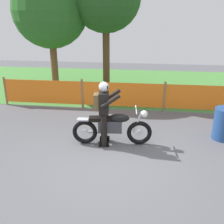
# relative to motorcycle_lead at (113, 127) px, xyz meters

# --- Properties ---
(ground) EXTENTS (24.00, 24.00, 0.02)m
(ground) POSITION_rel_motorcycle_lead_xyz_m (0.04, -0.90, -0.49)
(ground) COLOR #5B5B60
(grass_verge) EXTENTS (24.00, 6.46, 0.01)m
(grass_verge) POSITION_rel_motorcycle_lead_xyz_m (0.04, 5.85, -0.47)
(grass_verge) COLOR #4C8C3D
(grass_verge) RESTS_ON ground
(barrier_fence) EXTENTS (8.69, 0.08, 1.05)m
(barrier_fence) POSITION_rel_motorcycle_lead_xyz_m (0.04, 2.61, 0.06)
(barrier_fence) COLOR olive
(barrier_fence) RESTS_ON ground
(tree_leftmost) EXTENTS (2.92, 2.92, 4.75)m
(tree_leftmost) POSITION_rel_motorcycle_lead_xyz_m (-2.95, 4.40, 2.79)
(tree_leftmost) COLOR brown
(tree_leftmost) RESTS_ON ground
(motorcycle_lead) EXTENTS (2.09, 0.61, 0.99)m
(motorcycle_lead) POSITION_rel_motorcycle_lead_xyz_m (0.00, 0.00, 0.00)
(motorcycle_lead) COLOR black
(motorcycle_lead) RESTS_ON ground
(rider_lead) EXTENTS (0.71, 0.58, 1.69)m
(rider_lead) POSITION_rel_motorcycle_lead_xyz_m (-0.23, -0.02, 0.47)
(rider_lead) COLOR black
(rider_lead) RESTS_ON ground
(oil_drum) EXTENTS (0.58, 0.58, 0.88)m
(oil_drum) POSITION_rel_motorcycle_lead_xyz_m (2.97, 0.67, -0.04)
(oil_drum) COLOR navy
(oil_drum) RESTS_ON ground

